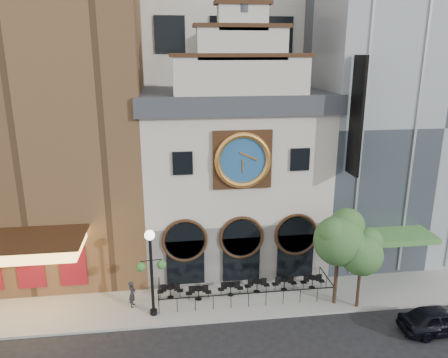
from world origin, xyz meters
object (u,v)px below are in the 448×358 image
bistro_5 (312,281)px  lamppost (151,263)px  car_right (440,320)px  bistro_2 (231,289)px  bistro_4 (284,283)px  tree_right (340,237)px  bistro_0 (170,291)px  pedestrian (132,294)px  bistro_1 (199,293)px  bistro_3 (257,285)px  tree_left (362,251)px

bistro_5 → lamppost: size_ratio=0.30×
lamppost → bistro_5: bearing=2.2°
car_right → bistro_2: bearing=64.0°
bistro_4 → tree_right: bearing=-33.9°
car_right → lamppost: 16.17m
bistro_0 → tree_right: size_ratio=0.27×
car_right → pedestrian: bearing=73.6°
bistro_2 → car_right: 11.91m
bistro_5 → car_right: bearing=-43.2°
bistro_2 → bistro_5: size_ratio=1.00×
bistro_4 → pedestrian: size_ratio=0.97×
bistro_4 → bistro_5: 1.86m
bistro_1 → bistro_3: (3.74, 0.37, 0.00)m
bistro_2 → bistro_3: 1.73m
bistro_4 → pedestrian: bearing=-176.2°
bistro_5 → lamppost: lamppost is taller
bistro_1 → tree_left: tree_left is taller
car_right → tree_left: size_ratio=0.89×
bistro_2 → bistro_5: 5.36m
pedestrian → bistro_3: bearing=-75.2°
bistro_1 → pedestrian: (-3.97, -0.23, 0.35)m
bistro_0 → tree_left: tree_left is taller
car_right → bistro_3: bearing=59.3°
bistro_2 → tree_left: (7.37, -2.18, 3.13)m
bistro_3 → tree_right: bearing=-21.7°
bistro_3 → bistro_5: (3.64, 0.02, 0.00)m
bistro_0 → bistro_3: same height
bistro_2 → bistro_3: size_ratio=1.00×
tree_left → tree_right: bearing=154.7°
tree_left → bistro_1: bearing=168.1°
bistro_1 → bistro_5: (7.37, 0.39, 0.00)m
bistro_0 → pedestrian: bearing=-164.1°
bistro_0 → bistro_3: size_ratio=1.00×
bistro_1 → bistro_4: same height
bistro_3 → bistro_4: 1.78m
bistro_2 → tree_left: size_ratio=0.32×
bistro_5 → pedestrian: bearing=-176.9°
bistro_0 → lamppost: 3.40m
bistro_2 → lamppost: size_ratio=0.30×
lamppost → tree_left: (12.10, -0.72, 0.34)m
car_right → bistro_1: bearing=68.3°
car_right → bistro_4: bearing=53.6°
bistro_4 → lamppost: lamppost is taller
bistro_2 → tree_left: bearing=-16.5°
bistro_2 → bistro_5: (5.36, 0.18, 0.00)m
car_right → pedestrian: size_ratio=2.71×
bistro_0 → car_right: bearing=-19.5°
bistro_1 → lamppost: bearing=-155.3°
bistro_1 → bistro_4: 5.53m
bistro_5 → bistro_3: bearing=-179.7°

